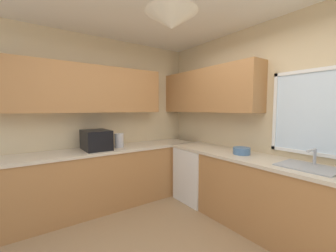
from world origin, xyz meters
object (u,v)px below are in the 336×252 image
at_px(dishwasher, 198,174).
at_px(sink_assembly, 308,167).
at_px(microwave, 96,140).
at_px(bowl, 242,151).
at_px(kettle, 119,140).

xyz_separation_m(dishwasher, sink_assembly, (1.59, 0.04, 0.48)).
relative_size(dishwasher, sink_assembly, 1.61).
distance_m(microwave, sink_assembly, 2.70).
distance_m(dishwasher, bowl, 0.95).
relative_size(sink_assembly, bowl, 2.41).
bearing_deg(microwave, sink_assembly, 33.67).
distance_m(dishwasher, sink_assembly, 1.66).
distance_m(microwave, bowl, 2.08).
xyz_separation_m(kettle, bowl, (1.43, 1.14, -0.06)).
bearing_deg(bowl, sink_assembly, 0.52).
bearing_deg(sink_assembly, microwave, -146.33).
xyz_separation_m(sink_assembly, bowl, (-0.79, -0.01, 0.03)).
height_order(microwave, bowl, microwave).
relative_size(kettle, sink_assembly, 0.41).
xyz_separation_m(dishwasher, microwave, (-0.66, -1.46, 0.62)).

